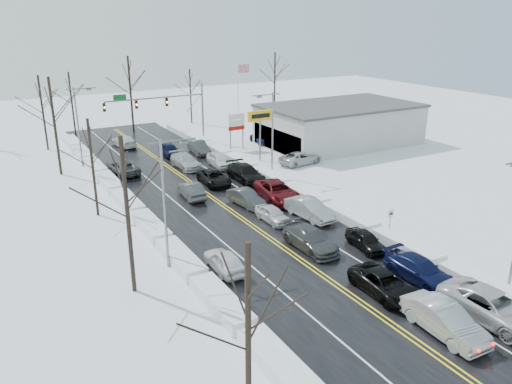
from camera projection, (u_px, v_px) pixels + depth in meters
ground at (248, 223)px, 41.80m from camera, size 160.00×160.00×0.00m
road_surface at (237, 215)px, 43.44m from camera, size 14.00×84.00×0.01m
snow_bank_left at (153, 233)px, 39.88m from camera, size 1.59×72.00×0.81m
snow_bank_right at (308, 200)px, 47.00m from camera, size 1.59×72.00×0.81m
traffic_signal_mast at (167, 105)px, 64.48m from camera, size 13.28×0.39×8.00m
tires_plus_sign at (260, 119)px, 58.13m from camera, size 3.20×0.34×6.00m
used_vehicles_sign at (236, 124)px, 63.60m from camera, size 2.20×0.22×4.65m
speed_limit_sign at (390, 218)px, 38.55m from camera, size 0.55×0.09×2.35m
flagpole at (239, 93)px, 71.46m from camera, size 1.87×1.20×10.00m
dealership_building at (339, 124)px, 66.86m from camera, size 20.40×12.40×5.30m
streetlight_ne at (271, 128)px, 52.09m from camera, size 3.20×0.25×9.00m
streetlight_sw at (167, 194)px, 32.87m from camera, size 3.20×0.25×9.00m
streetlight_nw at (79, 121)px, 55.77m from camera, size 3.20×0.25×9.00m
tree_left_a at (248, 310)px, 18.19m from camera, size 3.60×3.60×9.00m
tree_left_b at (125, 186)px, 29.18m from camera, size 4.00×4.00×10.00m
tree_left_c at (91, 149)px, 41.45m from camera, size 3.40×3.40×8.50m
tree_left_d at (52, 107)px, 52.10m from camera, size 4.20×4.20×10.50m
tree_left_e at (41, 98)px, 62.34m from camera, size 3.80×3.80×9.50m
tree_far_b at (70, 91)px, 70.43m from camera, size 3.60×3.60×9.00m
tree_far_c at (129, 79)px, 72.07m from camera, size 4.40×4.40×11.00m
tree_far_d at (190, 86)px, 78.56m from camera, size 3.40×3.40×8.50m
tree_far_e at (275, 71)px, 85.99m from camera, size 4.20×4.20×10.50m
queued_car_1 at (442, 333)px, 27.30m from camera, size 2.04×5.23×1.70m
queued_car_2 at (384, 294)px, 31.15m from camera, size 2.51×5.14×1.41m
queued_car_3 at (310, 249)px, 37.19m from camera, size 2.21×5.36×1.55m
queued_car_4 at (273, 222)px, 42.05m from camera, size 1.67×3.92×1.32m
queued_car_5 at (246, 205)px, 45.64m from camera, size 2.04×4.54×1.45m
queued_car_6 at (214, 184)px, 51.42m from camera, size 2.65×5.20×1.41m
queued_car_7 at (186, 168)px, 56.93m from camera, size 2.33×5.39×1.54m
queued_car_8 at (170, 156)px, 61.81m from camera, size 2.09×4.65×1.55m
queued_car_10 at (491, 320)px, 28.48m from camera, size 3.11×6.30×1.72m
queued_car_11 at (418, 280)px, 32.78m from camera, size 2.23×5.23×1.50m
queued_car_12 at (365, 248)px, 37.22m from camera, size 2.09×4.09×1.33m
queued_car_13 at (309, 218)px, 42.86m from camera, size 2.20×5.15×1.65m
queued_car_14 at (277, 200)px, 47.05m from camera, size 3.50×6.38×1.69m
queued_car_15 at (246, 181)px, 52.43m from camera, size 2.49×5.82×1.67m
queued_car_16 at (220, 167)px, 57.35m from camera, size 2.26×4.87×1.62m
queued_car_17 at (199, 154)px, 62.76m from camera, size 2.08×4.91×1.58m
oncoming_car_0 at (191, 198)px, 47.61m from camera, size 1.82×4.58×1.48m
oncoming_car_1 at (123, 174)px, 54.70m from camera, size 2.90×5.69×1.54m
oncoming_car_2 at (124, 147)px, 66.07m from camera, size 2.52×5.26×1.48m
oncoming_car_3 at (225, 270)px, 34.05m from camera, size 1.79×4.26×1.44m
parked_car_0 at (301, 164)px, 58.36m from camera, size 5.54×3.00×1.47m
parked_car_1 at (303, 153)px, 63.11m from camera, size 2.39×4.82×1.35m
parked_car_2 at (262, 143)px, 67.69m from camera, size 2.47×5.02×1.65m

